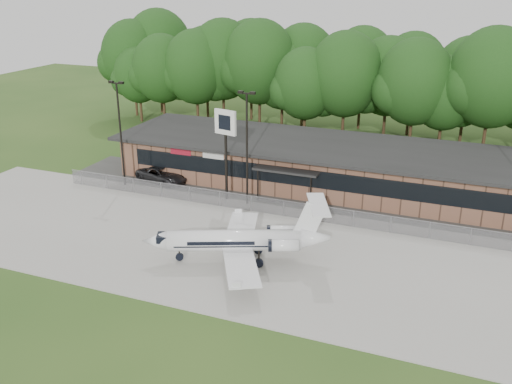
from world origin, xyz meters
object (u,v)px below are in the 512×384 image
at_px(business_jet, 242,241).
at_px(pole_sign, 226,132).
at_px(suv, 162,175).
at_px(terminal, 324,164).

xyz_separation_m(business_jet, pole_sign, (-6.00, 10.57, 4.80)).
distance_m(business_jet, pole_sign, 13.07).
height_order(suv, pole_sign, pole_sign).
xyz_separation_m(terminal, pole_sign, (-7.16, -7.14, 4.25)).
xyz_separation_m(business_jet, suv, (-13.98, 12.50, -0.87)).
relative_size(terminal, pole_sign, 4.88).
height_order(business_jet, suv, business_jet).
distance_m(terminal, pole_sign, 10.97).
bearing_deg(terminal, pole_sign, -135.06).
xyz_separation_m(terminal, business_jet, (-1.15, -17.71, -0.55)).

